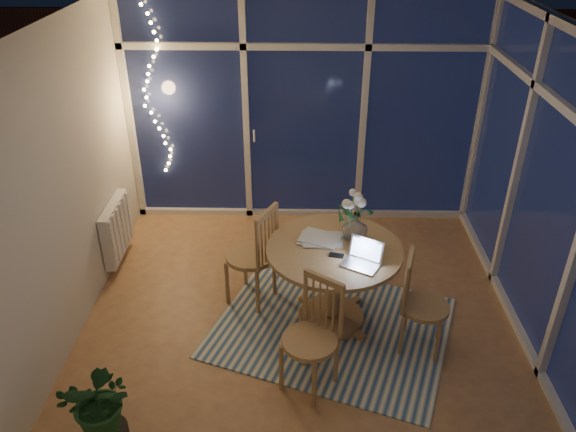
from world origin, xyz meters
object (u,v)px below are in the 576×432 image
object	(u,v)px
chair_front	(310,339)
chair_right	(425,304)
chair_left	(250,254)
laptop	(361,255)
flower_vase	(355,229)
dining_table	(333,285)
potted_plant	(102,407)

from	to	relation	value
chair_front	chair_right	bearing A→B (deg)	60.79
chair_left	laptop	distance (m)	1.17
flower_vase	chair_left	bearing A→B (deg)	170.40
chair_right	laptop	xyz separation A→B (m)	(-0.55, 0.07, 0.44)
dining_table	laptop	distance (m)	0.60
chair_right	potted_plant	distance (m)	2.60
chair_front	potted_plant	xyz separation A→B (m)	(-1.42, -0.59, -0.11)
dining_table	potted_plant	distance (m)	2.14
chair_right	chair_front	xyz separation A→B (m)	(-0.96, -0.46, 0.03)
dining_table	flower_vase	distance (m)	0.56
chair_right	laptop	world-z (taller)	laptop
dining_table	flower_vase	xyz separation A→B (m)	(0.18, 0.15, 0.50)
laptop	chair_left	bearing A→B (deg)	178.51
dining_table	laptop	size ratio (longest dim) A/B	4.03
chair_front	flower_vase	size ratio (longest dim) A/B	4.65
laptop	flower_vase	world-z (taller)	laptop
chair_right	chair_front	bearing A→B (deg)	131.51
chair_right	laptop	bearing A→B (deg)	98.53
potted_plant	dining_table	bearing A→B (deg)	40.21
chair_right	potted_plant	bearing A→B (deg)	129.74
chair_front	laptop	xyz separation A→B (m)	(0.41, 0.53, 0.41)
chair_front	potted_plant	distance (m)	1.54
chair_left	flower_vase	distance (m)	1.02
chair_left	chair_right	size ratio (longest dim) A/B	1.12
flower_vase	potted_plant	world-z (taller)	flower_vase
chair_left	chair_right	world-z (taller)	chair_left
chair_front	flower_vase	world-z (taller)	flower_vase
potted_plant	flower_vase	bearing A→B (deg)	40.13
chair_left	chair_front	distance (m)	1.22
laptop	chair_right	bearing A→B (deg)	21.72
chair_left	laptop	size ratio (longest dim) A/B	3.59
dining_table	chair_front	distance (m)	0.82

